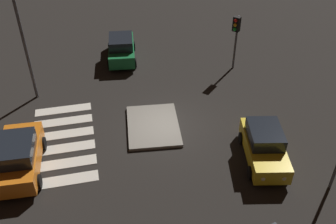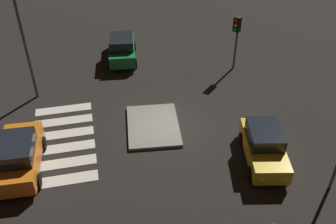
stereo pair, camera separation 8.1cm
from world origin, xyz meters
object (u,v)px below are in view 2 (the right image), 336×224
at_px(car_green, 122,48).
at_px(street_lamp, 19,21).
at_px(car_orange, 18,155).
at_px(traffic_light_west, 237,30).
at_px(car_yellow, 264,146).
at_px(traffic_island, 153,126).

distance_m(car_green, street_lamp, 7.84).
relative_size(car_orange, car_green, 1.03).
bearing_deg(traffic_light_west, car_orange, -15.02).
xyz_separation_m(traffic_light_west, street_lamp, (0.59, -12.86, 2.07)).
relative_size(car_green, traffic_light_west, 1.14).
bearing_deg(car_green, car_orange, 154.94).
relative_size(car_yellow, traffic_light_west, 1.13).
bearing_deg(car_orange, car_yellow, -96.18).
bearing_deg(car_green, street_lamp, 128.62).
distance_m(traffic_island, car_yellow, 6.11).
bearing_deg(traffic_island, car_yellow, 52.92).
xyz_separation_m(car_orange, car_yellow, (1.80, 11.62, -0.06)).
bearing_deg(traffic_light_west, car_yellow, 36.77).
height_order(car_yellow, street_lamp, street_lamp).
distance_m(traffic_light_west, street_lamp, 13.04).
height_order(car_green, traffic_light_west, traffic_light_west).
distance_m(car_yellow, car_green, 12.95).
xyz_separation_m(traffic_island, car_yellow, (3.65, 4.83, 0.77)).
bearing_deg(street_lamp, car_yellow, 54.04).
distance_m(car_orange, traffic_light_west, 15.09).
bearing_deg(street_lamp, traffic_island, 54.91).
height_order(car_orange, traffic_light_west, traffic_light_west).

